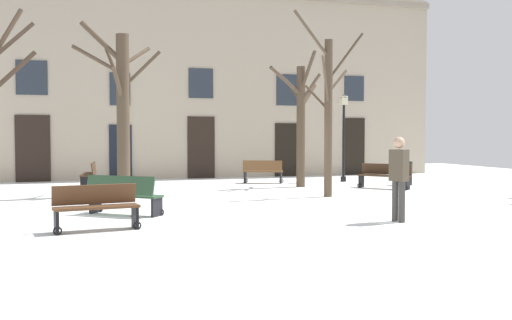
{
  "coord_description": "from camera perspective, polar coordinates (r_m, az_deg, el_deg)",
  "views": [
    {
      "loc": [
        -5.16,
        -15.22,
        1.89
      ],
      "look_at": [
        0.0,
        1.88,
        1.1
      ],
      "focal_mm": 40.6,
      "sensor_mm": 36.0,
      "label": 1
    }
  ],
  "objects": [
    {
      "name": "bench_back_to_back_left",
      "position": [
        22.41,
        0.67,
        -1.13
      ],
      "size": [
        1.57,
        1.05,
        0.9
      ],
      "rotation": [
        0.0,
        0.0,
        2.7
      ],
      "color": "brown",
      "rests_on": "ground"
    },
    {
      "name": "ground_plane",
      "position": [
        16.18,
        1.93,
        -4.19
      ],
      "size": [
        34.9,
        34.9,
        0.0
      ],
      "primitive_type": "plane",
      "color": "white"
    },
    {
      "name": "bench_near_lamp",
      "position": [
        20.74,
        12.56,
        -1.49
      ],
      "size": [
        1.51,
        1.69,
        0.87
      ],
      "rotation": [
        0.0,
        0.0,
        5.4
      ],
      "color": "#3D2819",
      "rests_on": "ground"
    },
    {
      "name": "tree_center",
      "position": [
        17.68,
        7.1,
        4.83
      ],
      "size": [
        2.45,
        2.37,
        5.48
      ],
      "color": "#4C3D2D",
      "rests_on": "ground"
    },
    {
      "name": "litter_bin",
      "position": [
        22.38,
        14.54,
        -1.26
      ],
      "size": [
        0.5,
        0.5,
        0.88
      ],
      "color": "black",
      "rests_on": "ground"
    },
    {
      "name": "bench_back_to_back_right",
      "position": [
        11.83,
        -15.47,
        -4.48
      ],
      "size": [
        1.7,
        0.71,
        0.91
      ],
      "rotation": [
        0.0,
        0.0,
        0.15
      ],
      "color": "#51331E",
      "rests_on": "ground"
    },
    {
      "name": "tree_right_of_center",
      "position": [
        18.45,
        -13.07,
        5.13
      ],
      "size": [
        2.72,
        1.92,
        5.39
      ],
      "color": "#4C3D2D",
      "rests_on": "ground"
    },
    {
      "name": "person_by_shop_door",
      "position": [
        12.85,
        13.89,
        -1.36
      ],
      "size": [
        0.34,
        0.43,
        1.84
      ],
      "rotation": [
        0.0,
        0.0,
        5.08
      ],
      "color": "#403D3A",
      "rests_on": "ground"
    },
    {
      "name": "building_facade",
      "position": [
        25.44,
        -5.08,
        7.72
      ],
      "size": [
        21.81,
        0.6,
        8.32
      ],
      "color": "tan",
      "rests_on": "ground"
    },
    {
      "name": "tree_left_of_center",
      "position": [
        20.91,
        4.44,
        4.02
      ],
      "size": [
        2.36,
        1.72,
        4.84
      ],
      "color": "#4C3D2D",
      "rests_on": "ground"
    },
    {
      "name": "bench_facing_shops",
      "position": [
        21.51,
        -16.07,
        -1.34
      ],
      "size": [
        0.61,
        1.88,
        0.9
      ],
      "rotation": [
        0.0,
        0.0,
        4.63
      ],
      "color": "#3D2819",
      "rests_on": "ground"
    },
    {
      "name": "bench_far_corner",
      "position": [
        13.95,
        -12.91,
        -3.34
      ],
      "size": [
        1.76,
        1.54,
        0.94
      ],
      "rotation": [
        0.0,
        0.0,
        2.47
      ],
      "color": "#2D4C33",
      "rests_on": "ground"
    },
    {
      "name": "streetlamp",
      "position": [
        23.44,
        8.64,
        3.14
      ],
      "size": [
        0.3,
        0.3,
        3.5
      ],
      "color": "black",
      "rests_on": "ground"
    }
  ]
}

